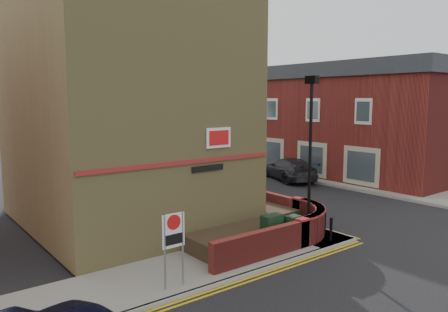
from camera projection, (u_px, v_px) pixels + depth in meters
ground at (303, 258)px, 15.36m from camera, size 120.00×120.00×0.00m
pavement_corner at (197, 267)px, 14.39m from camera, size 13.00×3.00×0.12m
pavement_main at (142, 182)px, 29.08m from camera, size 2.00×32.00×0.12m
pavement_far at (290, 171)px, 33.45m from camera, size 4.00×40.00×0.12m
kerb_side at (225, 281)px, 13.22m from camera, size 13.00×0.15×0.12m
kerb_main_near at (155, 180)px, 29.69m from camera, size 0.15×32.00×0.12m
kerb_main_far at (271, 174)px, 32.23m from camera, size 0.15×40.00×0.12m
yellow_lines_side at (231, 286)px, 13.03m from camera, size 13.00×0.28×0.01m
yellow_lines_main at (159, 181)px, 29.85m from camera, size 0.28×32.00×0.01m
corner_building at (124, 83)px, 19.07m from camera, size 8.95×10.40×13.60m
garden_wall at (256, 240)px, 17.32m from camera, size 6.80×6.00×1.20m
lamppost at (310, 157)px, 16.84m from camera, size 0.25×0.50×6.30m
utility_cabinet_large at (272, 231)px, 16.10m from camera, size 0.80×0.45×1.20m
utility_cabinet_small at (293, 230)px, 16.36m from camera, size 0.55×0.40×1.10m
bollard_near at (331, 229)px, 16.82m from camera, size 0.11×0.11×0.90m
bollard_far at (325, 222)px, 17.81m from camera, size 0.11×0.11×0.90m
zone_sign at (174, 236)px, 12.49m from camera, size 0.72×0.07×2.20m
far_terrace at (268, 117)px, 36.97m from camera, size 5.40×30.40×8.00m
far_terrace_cream at (149, 111)px, 53.38m from camera, size 5.40×12.40×8.00m
tree_near at (155, 113)px, 26.95m from camera, size 3.64×3.65×6.70m
tree_mid at (103, 104)px, 33.14m from camera, size 4.03×4.03×7.42m
tree_far at (68, 106)px, 39.43m from camera, size 3.81×3.81×7.00m
traffic_light_assembly at (95, 133)px, 36.00m from camera, size 0.20×0.16×4.20m
silver_car_near at (218, 176)px, 27.37m from camera, size 3.11×4.94×1.54m
red_car_main at (159, 165)px, 32.77m from camera, size 2.96×4.66×1.20m
grey_car_far at (289, 169)px, 30.06m from camera, size 3.74×5.66×1.52m
silver_car_far at (220, 158)px, 36.17m from camera, size 2.65×4.58×1.47m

